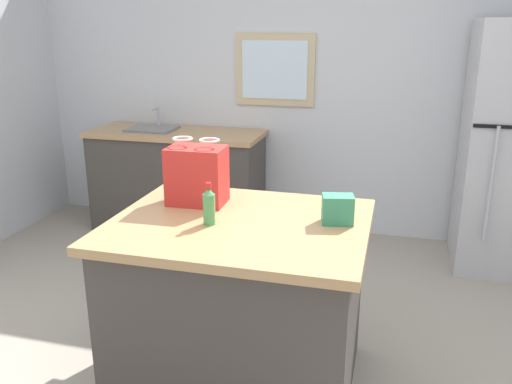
# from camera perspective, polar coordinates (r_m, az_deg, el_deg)

# --- Properties ---
(back_wall) EXTENTS (5.36, 0.13, 2.53)m
(back_wall) POSITION_cam_1_polar(r_m,az_deg,el_deg) (4.58, 8.10, 11.18)
(back_wall) COLOR silver
(back_wall) RESTS_ON ground
(kitchen_island) EXTENTS (1.20, 0.97, 0.88)m
(kitchen_island) POSITION_cam_1_polar(r_m,az_deg,el_deg) (2.68, -1.71, -11.88)
(kitchen_island) COLOR #423D38
(kitchen_island) RESTS_ON ground
(sink_counter) EXTENTS (1.50, 0.60, 1.07)m
(sink_counter) POSITION_cam_1_polar(r_m,az_deg,el_deg) (4.74, -8.46, 1.34)
(sink_counter) COLOR #423D38
(sink_counter) RESTS_ON ground
(shopping_bag) EXTENTS (0.29, 0.21, 0.34)m
(shopping_bag) POSITION_cam_1_polar(r_m,az_deg,el_deg) (2.71, -6.35, 1.82)
(shopping_bag) COLOR red
(shopping_bag) RESTS_ON kitchen_island
(small_box) EXTENTS (0.16, 0.12, 0.13)m
(small_box) POSITION_cam_1_polar(r_m,az_deg,el_deg) (2.47, 8.76, -1.86)
(small_box) COLOR #388E66
(small_box) RESTS_ON kitchen_island
(bottle) EXTENTS (0.06, 0.06, 0.20)m
(bottle) POSITION_cam_1_polar(r_m,az_deg,el_deg) (2.43, -5.07, -1.51)
(bottle) COLOR #4C9956
(bottle) RESTS_ON kitchen_island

